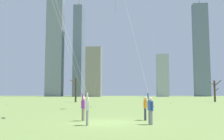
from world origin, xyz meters
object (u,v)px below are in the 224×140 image
Objects in this scene: kite_flyer_foreground_left_red at (75,71)px; distant_kite_drifting_left_pink at (7,9)px; distant_kite_high_overhead_purple at (113,1)px; bare_tree_right_of_center at (215,90)px; kite_flyer_midfield_center_blue at (134,41)px; bystander_far_off_by_trees at (145,107)px; kite_flyer_far_back_teal at (59,31)px; bare_tree_left_of_center at (76,90)px.

kite_flyer_foreground_left_red is 35.60m from distant_kite_drifting_left_pink.
distant_kite_drifting_left_pink reaches higher than distant_kite_high_overhead_purple.
distant_kite_high_overhead_purple is 3.11× the size of bare_tree_right_of_center.
kite_flyer_midfield_center_blue is 45.21m from bare_tree_right_of_center.
bystander_far_off_by_trees is 35.39m from distant_kite_drifting_left_pink.
kite_flyer_foreground_left_red is 49.63m from bare_tree_right_of_center.
kite_flyer_far_back_teal is at bearing -142.74° from bystander_far_off_by_trees.
bystander_far_off_by_trees is (5.10, 3.88, -4.47)m from kite_flyer_far_back_teal.
kite_flyer_foreground_left_red is at bearing -117.22° from bare_tree_right_of_center.
kite_flyer_foreground_left_red is 2.97× the size of bare_tree_left_of_center.
bare_tree_right_of_center is (22.70, 44.13, -0.32)m from kite_flyer_foreground_left_red.
kite_flyer_foreground_left_red is 20.81m from distant_kite_high_overhead_purple.
kite_flyer_far_back_teal is 5.08m from kite_flyer_midfield_center_blue.
bare_tree_right_of_center is at bearing 64.42° from kite_flyer_midfield_center_blue.
bystander_far_off_by_trees is 37.83m from bare_tree_left_of_center.
kite_flyer_far_back_teal is at bearing -148.25° from kite_flyer_midfield_center_blue.
kite_flyer_far_back_teal is 33.62m from distant_kite_drifting_left_pink.
distant_kite_drifting_left_pink is (-17.94, 27.68, 13.39)m from kite_flyer_foreground_left_red.
distant_kite_drifting_left_pink is at bearing -157.96° from bare_tree_right_of_center.
distant_kite_high_overhead_purple is (-2.19, 14.44, 8.36)m from kite_flyer_midfield_center_blue.
kite_flyer_midfield_center_blue is 0.97× the size of distant_kite_drifting_left_pink.
bare_tree_right_of_center is at bearing 62.78° from kite_flyer_foreground_left_red.
bare_tree_left_of_center is 31.18m from bare_tree_right_of_center.
distant_kite_high_overhead_purple is 35.79m from bare_tree_right_of_center.
bare_tree_right_of_center is at bearing 6.92° from bare_tree_left_of_center.
bare_tree_right_of_center is (21.68, 26.27, -10.96)m from distant_kite_high_overhead_purple.
distant_kite_drifting_left_pink is at bearing -127.36° from bare_tree_left_of_center.
distant_kite_drifting_left_pink reaches higher than kite_flyer_midfield_center_blue.
bare_tree_left_of_center is 1.06× the size of bare_tree_right_of_center.
kite_flyer_midfield_center_blue reaches higher than bare_tree_left_of_center.
bare_tree_left_of_center is (9.70, 12.70, -13.71)m from distant_kite_drifting_left_pink.
bare_tree_left_of_center is (-8.24, 40.38, -0.32)m from kite_flyer_foreground_left_red.
kite_flyer_foreground_left_red is at bearing -93.28° from distant_kite_high_overhead_purple.
kite_flyer_midfield_center_blue is 38.78m from bare_tree_left_of_center.
distant_kite_drifting_left_pink is (-21.94, 23.05, 15.49)m from bystander_far_off_by_trees.
distant_kite_high_overhead_purple is (1.02, 17.86, 10.64)m from kite_flyer_foreground_left_red.
bare_tree_right_of_center is (19.49, 40.71, -2.60)m from kite_flyer_midfield_center_blue.
distant_kite_high_overhead_purple is at bearing 102.66° from bystander_far_off_by_trees.
kite_flyer_midfield_center_blue is (4.32, 2.67, -0.08)m from kite_flyer_far_back_teal.
kite_flyer_midfield_center_blue is at bearing 31.75° from kite_flyer_far_back_teal.
bare_tree_left_of_center reaches higher than bare_tree_right_of_center.
kite_flyer_foreground_left_red is 9.47× the size of bystander_far_off_by_trees.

